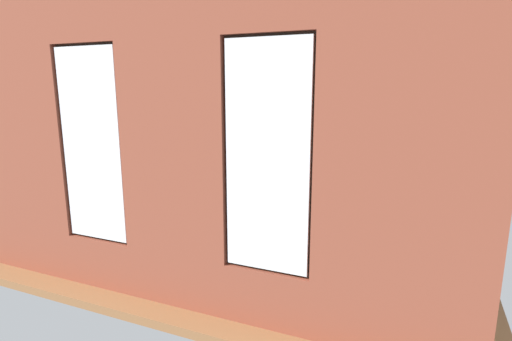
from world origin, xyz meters
name	(u,v)px	position (x,y,z in m)	size (l,w,h in m)	color
ground_plane	(262,234)	(0.00, 0.00, -0.05)	(6.48, 5.52, 0.10)	#99663D
brick_wall_with_windows	(173,142)	(0.00, 2.38, 1.77)	(5.88, 0.30, 3.54)	brown
white_wall_right	(107,118)	(2.89, 0.20, 1.77)	(0.10, 4.52, 3.54)	silver
couch_by_window	(177,247)	(0.46, 1.73, 0.33)	(1.88, 0.87, 0.80)	black
couch_left	(409,237)	(-2.24, 0.24, 0.33)	(0.98, 2.03, 0.80)	black
coffee_table	(272,214)	(-0.23, 0.15, 0.38)	(1.24, 0.82, 0.43)	olive
cup_ceramic	(247,207)	(0.14, 0.27, 0.48)	(0.08, 0.08, 0.10)	#33567F
candle_jar	(275,210)	(-0.32, 0.27, 0.48)	(0.08, 0.08, 0.10)	#B7333D
table_plant_small	(296,203)	(-0.57, 0.00, 0.55)	(0.13, 0.13, 0.22)	gray
remote_gray	(265,207)	(-0.07, 0.05, 0.44)	(0.05, 0.17, 0.02)	#59595B
remote_silver	(272,210)	(-0.23, 0.15, 0.44)	(0.05, 0.17, 0.02)	#B2B2B7
media_console	(132,199)	(2.59, 0.03, 0.27)	(0.98, 0.42, 0.54)	black
tv_flatscreen	(130,163)	(2.59, 0.02, 0.95)	(1.21, 0.20, 0.82)	black
papasan_chair	(280,182)	(0.27, -1.64, 0.44)	(1.09, 1.09, 0.69)	olive
potted_plant_by_left_couch	(388,203)	(-1.84, -1.21, 0.36)	(0.37, 0.37, 0.55)	#47423D
potted_plant_beside_window_right	(79,216)	(1.96, 1.83, 0.57)	(0.80, 0.80, 0.97)	#47423D
potted_plant_between_couches	(282,236)	(-0.93, 1.68, 0.67)	(0.86, 0.77, 1.09)	#9E5638
potted_plant_corner_far_left	(420,269)	(-2.38, 1.83, 0.61)	(0.70, 0.75, 1.18)	beige
potted_plant_mid_room_small	(322,206)	(-0.85, -0.58, 0.38)	(0.29, 0.29, 0.57)	gray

